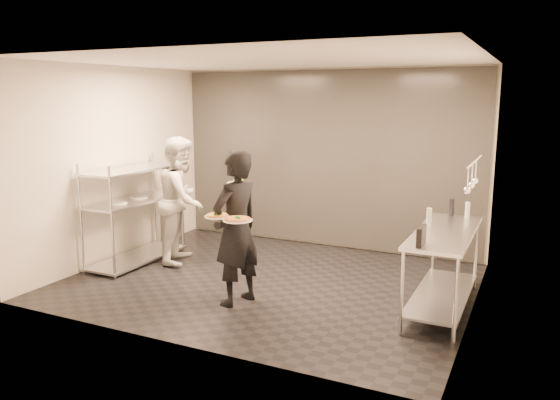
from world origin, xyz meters
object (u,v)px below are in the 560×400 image
at_px(chef, 182,200).
at_px(pizza_plate_near, 218,216).
at_px(prep_counter, 444,256).
at_px(waiter, 236,228).
at_px(salad_plate, 239,181).
at_px(bottle_green, 429,217).
at_px(bottle_dark, 452,207).
at_px(pizza_plate_far, 238,219).
at_px(pass_rack, 135,209).
at_px(pos_monitor, 421,236).
at_px(bottle_clear, 467,210).

height_order(chef, pizza_plate_near, chef).
distance_m(prep_counter, waiter, 2.34).
bearing_deg(salad_plate, waiter, -66.78).
distance_m(bottle_green, bottle_dark, 0.71).
height_order(prep_counter, bottle_green, bottle_green).
relative_size(prep_counter, waiter, 1.01).
xyz_separation_m(prep_counter, chef, (-3.73, 0.31, 0.28)).
xyz_separation_m(waiter, pizza_plate_far, (0.17, -0.26, 0.17)).
distance_m(pass_rack, bottle_dark, 4.36).
relative_size(pos_monitor, bottle_dark, 1.24).
distance_m(prep_counter, chef, 3.75).
xyz_separation_m(pizza_plate_near, bottle_clear, (2.44, 1.78, -0.05)).
bearing_deg(pizza_plate_far, pizza_plate_near, 166.87).
distance_m(pos_monitor, bottle_dark, 1.52).
bearing_deg(salad_plate, pos_monitor, -4.71).
relative_size(pass_rack, bottle_green, 7.45).
bearing_deg(bottle_clear, bottle_dark, 176.18).
xyz_separation_m(pass_rack, pizza_plate_far, (2.32, -1.06, 0.30)).
bearing_deg(pizza_plate_near, bottle_green, 27.58).
relative_size(prep_counter, bottle_clear, 9.35).
xyz_separation_m(prep_counter, pos_monitor, (-0.12, -0.72, 0.39)).
bearing_deg(chef, pizza_plate_far, -148.01).
height_order(prep_counter, bottle_dark, bottle_dark).
bearing_deg(salad_plate, prep_counter, 13.27).
bearing_deg(salad_plate, pass_rack, 165.19).
distance_m(pass_rack, pos_monitor, 4.28).
bearing_deg(pizza_plate_near, waiter, 56.71).
bearing_deg(bottle_dark, waiter, -142.96).
distance_m(salad_plate, pos_monitor, 2.21).
bearing_deg(chef, prep_counter, -114.11).
xyz_separation_m(pizza_plate_near, bottle_dark, (2.25, 1.80, -0.04)).
xyz_separation_m(pos_monitor, bottle_dark, (0.07, 1.52, 0.01)).
xyz_separation_m(bottle_clear, bottle_dark, (-0.19, 0.01, 0.01)).
xyz_separation_m(pass_rack, waiter, (2.15, -0.80, 0.12)).
distance_m(pass_rack, pizza_plate_near, 2.27).
height_order(pass_rack, pizza_plate_far, pass_rack).
height_order(pizza_plate_far, salad_plate, salad_plate).
height_order(salad_plate, pos_monitor, salad_plate).
bearing_deg(waiter, pizza_plate_far, 49.22).
xyz_separation_m(pizza_plate_far, bottle_dark, (1.96, 1.87, -0.04)).
distance_m(prep_counter, bottle_dark, 0.90).
xyz_separation_m(pos_monitor, bottle_green, (-0.08, 0.82, 0.01)).
relative_size(prep_counter, chef, 0.99).
height_order(waiter, bottle_dark, waiter).
xyz_separation_m(prep_counter, bottle_clear, (0.13, 0.79, 0.39)).
distance_m(chef, pos_monitor, 3.76).
bearing_deg(bottle_dark, prep_counter, -86.11).
xyz_separation_m(bottle_green, bottle_dark, (0.15, 0.70, 0.00)).
bearing_deg(prep_counter, pass_rack, -179.97).
bearing_deg(pass_rack, waiter, -20.46).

